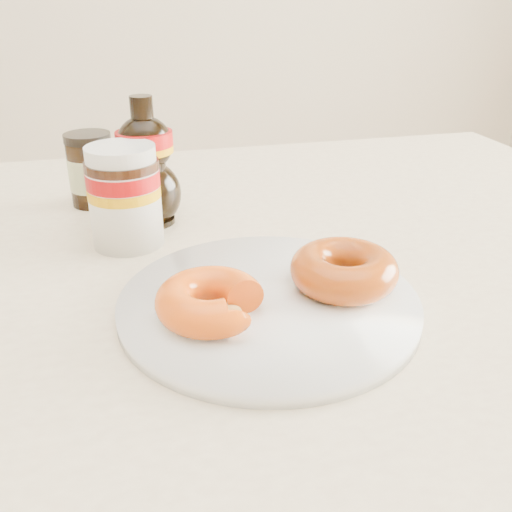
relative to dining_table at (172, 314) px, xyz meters
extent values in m
cube|color=beige|center=(0.00, 0.00, 0.06)|extent=(1.40, 0.90, 0.04)
cylinder|color=#C6B28C|center=(0.62, 0.37, -0.31)|extent=(0.06, 0.06, 0.71)
cylinder|color=white|center=(0.08, -0.15, 0.09)|extent=(0.29, 0.29, 0.01)
torus|color=white|center=(0.08, -0.15, 0.09)|extent=(0.29, 0.29, 0.01)
torus|color=#CF4D0B|center=(0.02, -0.18, 0.12)|extent=(0.10, 0.10, 0.03)
torus|color=#954009|center=(0.16, -0.15, 0.12)|extent=(0.14, 0.14, 0.04)
cylinder|color=white|center=(-0.04, 0.04, 0.13)|extent=(0.08, 0.08, 0.10)
cylinder|color=#830406|center=(-0.04, 0.04, 0.17)|extent=(0.09, 0.09, 0.02)
cylinder|color=#D89905|center=(-0.04, 0.04, 0.15)|extent=(0.09, 0.09, 0.01)
cylinder|color=black|center=(-0.04, 0.04, 0.18)|extent=(0.09, 0.09, 0.01)
cylinder|color=white|center=(-0.04, 0.04, 0.19)|extent=(0.08, 0.08, 0.02)
cylinder|color=black|center=(-0.08, 0.20, 0.13)|extent=(0.06, 0.06, 0.09)
cylinder|color=beige|center=(-0.08, 0.20, 0.13)|extent=(0.06, 0.06, 0.05)
cylinder|color=black|center=(-0.08, 0.20, 0.18)|extent=(0.06, 0.06, 0.01)
camera|label=1|loc=(-0.05, -0.61, 0.37)|focal=40.00mm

